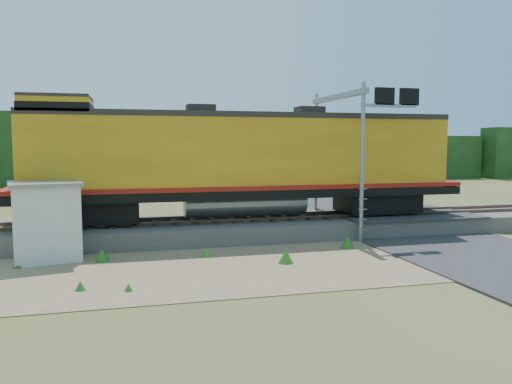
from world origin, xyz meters
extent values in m
plane|color=#475123|center=(0.00, 0.00, 0.00)|extent=(140.00, 140.00, 0.00)
cube|color=slate|center=(0.00, 6.00, 0.40)|extent=(70.00, 5.00, 0.80)
cube|color=brown|center=(0.00, 5.28, 0.88)|extent=(70.00, 0.10, 0.16)
cube|color=brown|center=(0.00, 6.72, 0.88)|extent=(70.00, 0.10, 0.16)
cube|color=#8C7754|center=(-2.00, 0.50, 0.01)|extent=(26.00, 8.00, 0.03)
cube|color=#38383A|center=(7.00, 6.00, 0.83)|extent=(7.00, 5.20, 0.06)
cube|color=#38383A|center=(7.00, 22.00, 0.04)|extent=(7.00, 24.00, 0.08)
cube|color=#153914|center=(0.00, 38.00, 3.25)|extent=(36.00, 3.00, 6.50)
cube|color=#153914|center=(40.00, 38.00, 3.00)|extent=(50.00, 3.00, 6.00)
cube|color=black|center=(-7.98, 6.00, 1.44)|extent=(3.80, 2.43, 0.95)
cube|color=black|center=(5.75, 6.00, 1.44)|extent=(3.80, 2.43, 0.95)
cube|color=black|center=(-1.11, 6.00, 2.10)|extent=(21.13, 3.17, 0.38)
cylinder|color=gray|center=(-1.11, 6.00, 1.59)|extent=(5.81, 1.27, 1.27)
cube|color=gold|center=(-1.11, 6.00, 3.93)|extent=(19.54, 3.06, 3.27)
cube|color=maroon|center=(-1.11, 6.00, 2.42)|extent=(21.13, 3.22, 0.19)
cube|color=#28231E|center=(-1.11, 6.00, 5.69)|extent=(19.54, 3.12, 0.25)
cube|color=gold|center=(-9.35, 6.00, 5.94)|extent=(2.75, 3.06, 0.74)
cube|color=#28231E|center=(-9.35, 6.00, 6.35)|extent=(2.75, 3.12, 0.13)
cube|color=black|center=(-9.35, 6.00, 5.88)|extent=(2.80, 3.12, 0.37)
cube|color=maroon|center=(-10.94, 6.00, 3.56)|extent=(0.11, 2.11, 1.27)
cube|color=#28231E|center=(-3.23, 6.00, 5.94)|extent=(1.27, 1.06, 0.48)
cube|color=#28231E|center=(2.06, 6.00, 5.94)|extent=(1.27, 1.06, 0.48)
cube|color=silver|center=(-9.55, 3.06, 1.42)|extent=(2.73, 2.73, 2.85)
cube|color=gray|center=(-9.55, 3.06, 2.91)|extent=(3.00, 3.00, 0.14)
cylinder|color=gray|center=(3.51, 3.20, 3.54)|extent=(0.18, 0.18, 7.09)
cylinder|color=gray|center=(3.51, 8.80, 3.54)|extent=(0.18, 0.18, 7.09)
cube|color=gray|center=(3.51, 6.00, 6.68)|extent=(0.25, 6.20, 0.25)
cube|color=gray|center=(4.72, 3.20, 6.07)|extent=(2.63, 0.15, 0.15)
cube|color=black|center=(4.52, 3.20, 6.48)|extent=(0.91, 0.15, 0.76)
cube|color=black|center=(5.74, 3.20, 6.48)|extent=(0.91, 0.15, 0.76)
camera|label=1|loc=(-6.42, -16.95, 4.39)|focal=35.00mm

